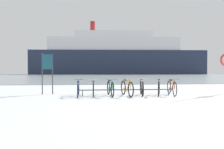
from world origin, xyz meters
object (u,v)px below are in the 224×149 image
(bicycle_3, at_px, (127,88))
(bicycle_4, at_px, (142,88))
(bicycle_6, at_px, (172,88))
(bicycle_5, at_px, (159,87))
(ferry_ship, at_px, (117,57))
(bicycle_0, at_px, (78,89))
(bicycle_2, at_px, (110,88))
(bicycle_1, at_px, (93,89))
(info_sign, at_px, (47,66))

(bicycle_3, xyz_separation_m, bicycle_4, (0.75, 0.17, 0.00))
(bicycle_6, bearing_deg, bicycle_5, 179.99)
(bicycle_6, xyz_separation_m, ferry_ship, (3.42, 61.60, 5.86))
(bicycle_0, height_order, bicycle_2, bicycle_2)
(bicycle_6, bearing_deg, bicycle_1, 179.61)
(info_sign, bearing_deg, bicycle_4, -10.09)
(bicycle_3, relative_size, bicycle_5, 1.03)
(info_sign, bearing_deg, bicycle_3, -14.41)
(bicycle_1, height_order, bicycle_3, bicycle_3)
(bicycle_5, height_order, info_sign, info_sign)
(bicycle_2, xyz_separation_m, bicycle_3, (0.77, -0.11, 0.01))
(bicycle_4, xyz_separation_m, info_sign, (-4.64, 0.83, 1.03))
(bicycle_0, relative_size, bicycle_6, 0.93)
(bicycle_2, xyz_separation_m, bicycle_5, (2.34, -0.00, 0.02))
(bicycle_2, relative_size, bicycle_5, 1.03)
(ferry_ship, bearing_deg, bicycle_3, -95.21)
(bicycle_4, relative_size, bicycle_5, 1.00)
(bicycle_1, distance_m, ferry_ship, 62.27)
(bicycle_6, height_order, info_sign, info_sign)
(bicycle_3, height_order, info_sign, info_sign)
(bicycle_0, xyz_separation_m, bicycle_6, (4.47, -0.01, 0.02))
(bicycle_5, relative_size, bicycle_6, 0.98)
(bicycle_0, xyz_separation_m, bicycle_2, (1.50, -0.01, 0.01))
(bicycle_6, relative_size, info_sign, 0.85)
(bicycle_2, distance_m, ferry_ship, 62.20)
(bicycle_5, bearing_deg, bicycle_0, 179.85)
(bicycle_0, bearing_deg, ferry_ship, 82.70)
(bicycle_0, height_order, bicycle_4, bicycle_4)
(bicycle_1, height_order, bicycle_4, bicycle_4)
(bicycle_3, distance_m, info_sign, 4.14)
(ferry_ship, bearing_deg, bicycle_4, -94.53)
(bicycle_5, height_order, ferry_ship, ferry_ship)
(bicycle_3, height_order, bicycle_6, bicycle_3)
(bicycle_0, distance_m, ferry_ship, 62.37)
(bicycle_4, height_order, ferry_ship, ferry_ship)
(bicycle_4, distance_m, ferry_ship, 62.00)
(bicycle_4, distance_m, bicycle_5, 0.82)
(bicycle_4, distance_m, info_sign, 4.82)
(bicycle_6, distance_m, ferry_ship, 61.97)
(bicycle_4, xyz_separation_m, ferry_ship, (4.87, 61.53, 5.85))
(bicycle_2, xyz_separation_m, bicycle_4, (1.52, 0.07, 0.01))
(bicycle_1, xyz_separation_m, ferry_ship, (7.19, 61.57, 5.87))
(bicycle_6, xyz_separation_m, info_sign, (-6.09, 0.90, 1.03))
(bicycle_2, bearing_deg, bicycle_1, 178.49)
(ferry_ship, bearing_deg, bicycle_0, -97.30)
(bicycle_0, height_order, ferry_ship, ferry_ship)
(bicycle_3, bearing_deg, bicycle_6, 2.63)
(bicycle_4, bearing_deg, bicycle_3, -167.04)
(bicycle_2, relative_size, bicycle_4, 1.02)
(bicycle_3, xyz_separation_m, ferry_ship, (5.62, 61.70, 5.85))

